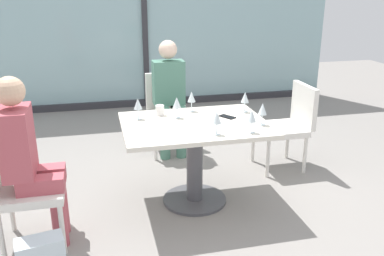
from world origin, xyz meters
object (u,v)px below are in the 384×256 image
(person_side_end, at_px, (28,155))
(chair_near_window, at_px, (168,108))
(chair_far_right, at_px, (289,121))
(wine_glass_3, at_px, (177,103))
(wine_glass_0, at_px, (217,118))
(wine_glass_5, at_px, (138,104))
(wine_glass_2, at_px, (262,109))
(coffee_cup, at_px, (160,110))
(person_near_window, at_px, (170,93))
(chair_side_end, at_px, (16,183))
(wine_glass_1, at_px, (192,97))
(wine_glass_4, at_px, (245,98))
(wine_glass_6, at_px, (252,116))
(cell_phone_on_table, at_px, (227,117))
(dining_table_main, at_px, (195,144))

(person_side_end, bearing_deg, chair_near_window, 51.58)
(chair_far_right, bearing_deg, chair_near_window, 145.36)
(wine_glass_3, bearing_deg, wine_glass_0, -66.25)
(wine_glass_0, xyz_separation_m, wine_glass_5, (-0.54, 0.52, 0.00))
(wine_glass_2, distance_m, coffee_cup, 0.90)
(person_near_window, relative_size, wine_glass_2, 6.81)
(wine_glass_0, bearing_deg, wine_glass_2, 17.72)
(chair_side_end, bearing_deg, wine_glass_3, 21.69)
(wine_glass_1, xyz_separation_m, wine_glass_4, (0.46, -0.13, 0.00))
(wine_glass_0, distance_m, wine_glass_4, 0.66)
(chair_side_end, distance_m, person_near_window, 2.05)
(wine_glass_2, distance_m, wine_glass_3, 0.73)
(person_side_end, bearing_deg, wine_glass_3, 23.52)
(person_near_window, bearing_deg, wine_glass_3, -96.73)
(wine_glass_3, xyz_separation_m, coffee_cup, (-0.13, 0.11, -0.09))
(wine_glass_3, bearing_deg, person_side_end, -156.48)
(wine_glass_2, distance_m, wine_glass_6, 0.22)
(wine_glass_0, relative_size, coffee_cup, 2.06)
(person_side_end, bearing_deg, cell_phone_on_table, 14.79)
(person_side_end, xyz_separation_m, wine_glass_6, (1.65, 0.00, 0.16))
(coffee_cup, bearing_deg, wine_glass_0, -60.01)
(dining_table_main, height_order, wine_glass_3, wine_glass_3)
(dining_table_main, bearing_deg, wine_glass_6, -42.12)
(person_near_window, height_order, wine_glass_5, person_near_window)
(wine_glass_1, bearing_deg, wine_glass_5, -166.11)
(wine_glass_1, relative_size, wine_glass_3, 1.00)
(wine_glass_4, distance_m, coffee_cup, 0.77)
(wine_glass_4, bearing_deg, wine_glass_6, -104.80)
(chair_side_end, bearing_deg, wine_glass_1, 24.85)
(wine_glass_1, height_order, wine_glass_6, same)
(chair_far_right, relative_size, coffee_cup, 9.67)
(dining_table_main, height_order, cell_phone_on_table, cell_phone_on_table)
(wine_glass_4, relative_size, wine_glass_6, 1.00)
(person_near_window, bearing_deg, wine_glass_4, -62.11)
(wine_glass_5, bearing_deg, wine_glass_3, -6.59)
(chair_side_end, bearing_deg, wine_glass_6, 0.04)
(chair_far_right, xyz_separation_m, wine_glass_2, (-0.59, -0.68, 0.37))
(dining_table_main, xyz_separation_m, wine_glass_1, (0.05, 0.33, 0.32))
(person_side_end, bearing_deg, chair_far_right, 19.34)
(dining_table_main, bearing_deg, person_near_window, 90.00)
(person_near_window, height_order, wine_glass_3, person_near_window)
(wine_glass_4, distance_m, wine_glass_6, 0.55)
(wine_glass_0, distance_m, wine_glass_2, 0.45)
(wine_glass_1, bearing_deg, coffee_cup, -170.58)
(person_near_window, height_order, wine_glass_1, person_near_window)
(wine_glass_6, bearing_deg, person_side_end, -179.96)
(wine_glass_3, relative_size, wine_glass_5, 1.00)
(chair_far_right, height_order, wine_glass_2, wine_glass_2)
(dining_table_main, xyz_separation_m, wine_glass_4, (0.51, 0.20, 0.32))
(dining_table_main, xyz_separation_m, chair_far_right, (1.12, 0.50, -0.05))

